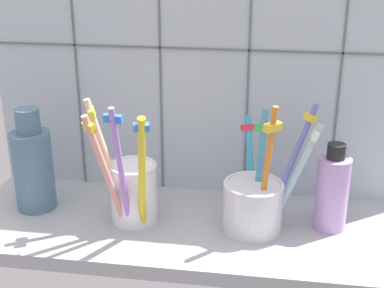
{
  "coord_description": "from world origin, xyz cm",
  "views": [
    {
      "loc": [
        9.86,
        -64.86,
        39.8
      ],
      "look_at": [
        0.0,
        -0.4,
        14.07
      ],
      "focal_mm": 50.63,
      "sensor_mm": 36.0,
      "label": 1
    }
  ],
  "objects_px": {
    "soap_bottle": "(332,191)",
    "toothbrush_cup_left": "(131,189)",
    "ceramic_vase": "(33,166)",
    "toothbrush_cup_right": "(255,201)"
  },
  "relations": [
    {
      "from": "soap_bottle",
      "to": "toothbrush_cup_left",
      "type": "bearing_deg",
      "value": -173.63
    },
    {
      "from": "toothbrush_cup_left",
      "to": "ceramic_vase",
      "type": "relative_size",
      "value": 1.22
    },
    {
      "from": "toothbrush_cup_left",
      "to": "soap_bottle",
      "type": "distance_m",
      "value": 0.27
    },
    {
      "from": "toothbrush_cup_right",
      "to": "soap_bottle",
      "type": "height_order",
      "value": "toothbrush_cup_right"
    },
    {
      "from": "toothbrush_cup_left",
      "to": "soap_bottle",
      "type": "relative_size",
      "value": 1.51
    },
    {
      "from": "ceramic_vase",
      "to": "soap_bottle",
      "type": "height_order",
      "value": "ceramic_vase"
    },
    {
      "from": "toothbrush_cup_right",
      "to": "ceramic_vase",
      "type": "height_order",
      "value": "toothbrush_cup_right"
    },
    {
      "from": "toothbrush_cup_right",
      "to": "toothbrush_cup_left",
      "type": "bearing_deg",
      "value": -177.39
    },
    {
      "from": "toothbrush_cup_left",
      "to": "toothbrush_cup_right",
      "type": "distance_m",
      "value": 0.17
    },
    {
      "from": "toothbrush_cup_left",
      "to": "soap_bottle",
      "type": "height_order",
      "value": "toothbrush_cup_left"
    }
  ]
}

